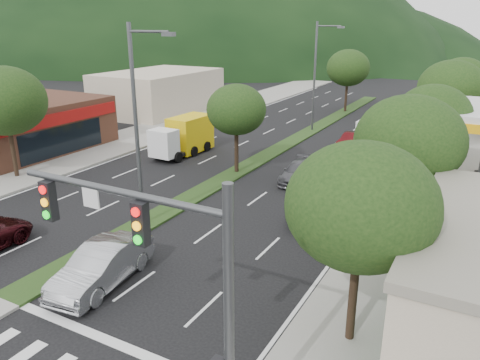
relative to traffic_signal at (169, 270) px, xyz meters
The scene contains 25 objects.
ground 10.27m from the traffic_signal, behind, with size 160.00×160.00×0.00m, color black.
sidewalk_right 27.15m from the traffic_signal, 82.55° to the left, with size 5.00×90.00×0.15m, color gray.
sidewalk_left 34.79m from the traffic_signal, 129.70° to the left, with size 6.00×90.00×0.15m, color gray.
median 31.23m from the traffic_signal, 107.00° to the left, with size 1.60×56.00×0.12m, color #1C3814.
traffic_signal is the anchor object (origin of this frame).
shop_left 32.19m from the traffic_signal, 148.97° to the left, with size 10.15×12.00×4.00m.
bldg_left_far 45.32m from the traffic_signal, 128.26° to the left, with size 9.00×14.00×4.60m, color beige.
hill_far 142.79m from the traffic_signal, 128.60° to the left, with size 176.00×132.00×82.00m, color black.
tree_r_a 6.29m from the traffic_signal, 61.80° to the left, with size 4.60×4.60×6.63m.
tree_r_b 13.87m from the traffic_signal, 77.63° to the left, with size 4.80×4.80×6.94m.
tree_r_c 21.74m from the traffic_signal, 82.15° to the left, with size 4.40×4.40×6.48m.
tree_r_d 31.68m from the traffic_signal, 84.62° to the left, with size 5.00×5.00×7.17m.
tree_r_e 41.65m from the traffic_signal, 85.91° to the left, with size 4.60×4.60×6.71m.
tree_med_near 21.53m from the traffic_signal, 114.80° to the left, with size 4.00×4.00×6.02m.
tree_med_far 46.43m from the traffic_signal, 101.22° to the left, with size 4.80×4.80×6.94m.
tree_l_a 24.43m from the traffic_signal, 151.81° to the left, with size 5.20×5.20×7.25m.
streetlight_near 13.03m from the traffic_signal, 132.77° to the left, with size 2.60×0.25×10.00m.
streetlight_mid 35.66m from the traffic_signal, 104.33° to the left, with size 2.60×0.25×10.00m.
sedan_silver 8.86m from the traffic_signal, 147.35° to the left, with size 1.75×5.02×1.65m, color #A0A3A8.
car_queue_a 25.56m from the traffic_signal, 98.73° to the left, with size 1.43×3.56×1.21m, color black.
car_queue_b 20.86m from the traffic_signal, 102.95° to the left, with size 1.78×4.37×1.27m, color #4A4A4E.
car_queue_c 30.47m from the traffic_signal, 97.48° to the left, with size 1.32×3.78×1.25m, color #450B0E.
car_queue_d 15.50m from the traffic_signal, 94.58° to the left, with size 2.47×5.36×1.49m, color black.
box_truck 26.77m from the traffic_signal, 124.36° to the left, with size 2.51×5.96×2.89m.
motorhome 28.64m from the traffic_signal, 91.30° to the left, with size 3.26×9.23×3.49m.
Camera 1 is at (15.00, -9.08, 10.06)m, focal length 35.00 mm.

